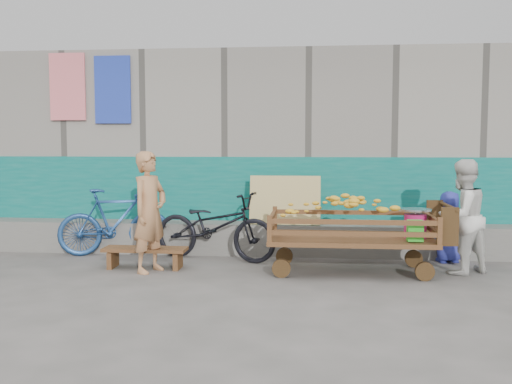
# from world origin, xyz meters

# --- Properties ---
(ground) EXTENTS (80.00, 80.00, 0.00)m
(ground) POSITION_xyz_m (0.00, 0.00, 0.00)
(ground) COLOR #4F4E49
(ground) RESTS_ON ground
(building_wall) EXTENTS (12.00, 3.50, 3.00)m
(building_wall) POSITION_xyz_m (-0.00, 4.05, 1.47)
(building_wall) COLOR gray
(building_wall) RESTS_ON ground
(banana_cart) EXTENTS (2.20, 1.01, 0.94)m
(banana_cart) POSITION_xyz_m (1.12, 1.28, 0.64)
(banana_cart) COLOR #4F3117
(banana_cart) RESTS_ON ground
(bench) EXTENTS (1.07, 0.32, 0.27)m
(bench) POSITION_xyz_m (-1.45, 1.24, 0.20)
(bench) COLOR #4F3117
(bench) RESTS_ON ground
(vendor_man) EXTENTS (0.55, 0.65, 1.51)m
(vendor_man) POSITION_xyz_m (-1.32, 1.06, 0.75)
(vendor_man) COLOR #B97F51
(vendor_man) RESTS_ON ground
(woman) EXTENTS (0.86, 0.82, 1.41)m
(woman) POSITION_xyz_m (2.52, 1.35, 0.71)
(woman) COLOR white
(woman) RESTS_ON ground
(child) EXTENTS (0.54, 0.44, 0.96)m
(child) POSITION_xyz_m (2.52, 2.00, 0.48)
(child) COLOR #2D34A3
(child) RESTS_ON ground
(bicycle_dark) EXTENTS (1.89, 1.09, 0.94)m
(bicycle_dark) POSITION_xyz_m (-0.64, 1.85, 0.47)
(bicycle_dark) COLOR black
(bicycle_dark) RESTS_ON ground
(bicycle_blue) EXTENTS (1.65, 0.90, 0.96)m
(bicycle_blue) POSITION_xyz_m (-2.12, 2.05, 0.48)
(bicycle_blue) COLOR #224A87
(bicycle_blue) RESTS_ON ground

